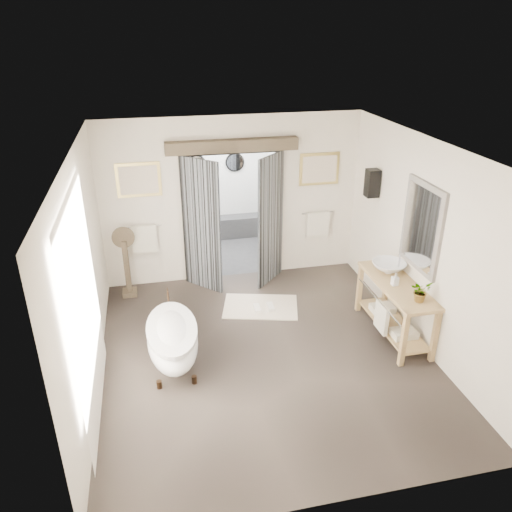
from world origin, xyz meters
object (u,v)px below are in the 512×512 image
(clawfoot_tub, at_px, (172,338))
(basin, at_px, (389,267))
(vanity, at_px, (394,305))
(rug, at_px, (261,307))

(clawfoot_tub, relative_size, basin, 2.99)
(basin, bearing_deg, vanity, -91.19)
(rug, height_order, basin, basin)
(clawfoot_tub, relative_size, rug, 1.27)
(vanity, bearing_deg, clawfoot_tub, 179.34)
(vanity, distance_m, rug, 2.15)
(rug, bearing_deg, vanity, -34.24)
(vanity, relative_size, basin, 3.14)
(clawfoot_tub, height_order, basin, basin)
(basin, bearing_deg, clawfoot_tub, -169.09)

